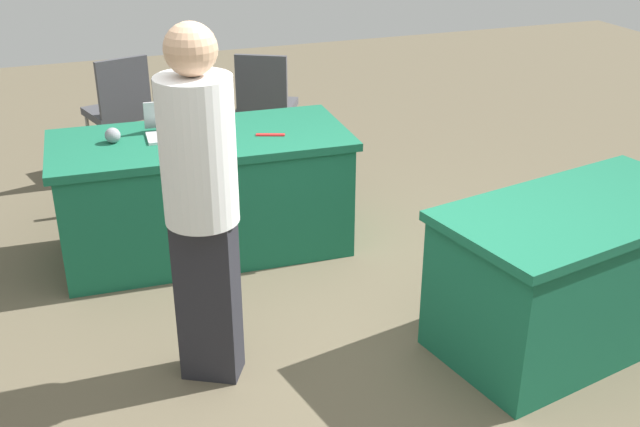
{
  "coord_description": "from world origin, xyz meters",
  "views": [
    {
      "loc": [
        1.21,
        2.87,
        2.35
      ],
      "look_at": [
        0.15,
        -0.04,
        0.9
      ],
      "focal_mm": 42.64,
      "sensor_mm": 36.0,
      "label": 1
    }
  ],
  "objects_px": {
    "chair_near_front": "(120,106)",
    "chair_aisle": "(266,101)",
    "yarn_ball": "(113,135)",
    "person_presenter": "(201,194)",
    "chair_tucked_left": "(182,126)",
    "table_mid_right": "(575,273)",
    "table_foreground": "(204,193)",
    "laptop_silver": "(172,129)",
    "scissors_red": "(270,135)"
  },
  "relations": [
    {
      "from": "laptop_silver",
      "to": "person_presenter",
      "type": "bearing_deg",
      "value": 88.71
    },
    {
      "from": "chair_near_front",
      "to": "chair_tucked_left",
      "type": "xyz_separation_m",
      "value": [
        -0.38,
        0.63,
        -0.01
      ]
    },
    {
      "from": "table_mid_right",
      "to": "scissors_red",
      "type": "relative_size",
      "value": 9.0
    },
    {
      "from": "table_mid_right",
      "to": "chair_tucked_left",
      "type": "bearing_deg",
      "value": -59.28
    },
    {
      "from": "table_foreground",
      "to": "scissors_red",
      "type": "height_order",
      "value": "scissors_red"
    },
    {
      "from": "chair_near_front",
      "to": "laptop_silver",
      "type": "height_order",
      "value": "laptop_silver"
    },
    {
      "from": "table_mid_right",
      "to": "laptop_silver",
      "type": "distance_m",
      "value": 2.53
    },
    {
      "from": "table_mid_right",
      "to": "yarn_ball",
      "type": "bearing_deg",
      "value": -39.67
    },
    {
      "from": "chair_aisle",
      "to": "yarn_ball",
      "type": "xyz_separation_m",
      "value": [
        1.33,
        1.28,
        0.28
      ]
    },
    {
      "from": "chair_aisle",
      "to": "laptop_silver",
      "type": "height_order",
      "value": "laptop_silver"
    },
    {
      "from": "table_foreground",
      "to": "laptop_silver",
      "type": "xyz_separation_m",
      "value": [
        0.16,
        -0.09,
        0.43
      ]
    },
    {
      "from": "chair_tucked_left",
      "to": "table_foreground",
      "type": "bearing_deg",
      "value": -93.94
    },
    {
      "from": "person_presenter",
      "to": "yarn_ball",
      "type": "height_order",
      "value": "person_presenter"
    },
    {
      "from": "table_mid_right",
      "to": "laptop_silver",
      "type": "bearing_deg",
      "value": -45.26
    },
    {
      "from": "table_mid_right",
      "to": "chair_tucked_left",
      "type": "distance_m",
      "value": 3.05
    },
    {
      "from": "chair_tucked_left",
      "to": "scissors_red",
      "type": "bearing_deg",
      "value": -71.74
    },
    {
      "from": "chair_tucked_left",
      "to": "person_presenter",
      "type": "bearing_deg",
      "value": -98.94
    },
    {
      "from": "table_foreground",
      "to": "table_mid_right",
      "type": "bearing_deg",
      "value": 133.49
    },
    {
      "from": "chair_aisle",
      "to": "table_foreground",
      "type": "bearing_deg",
      "value": -92.08
    },
    {
      "from": "chair_aisle",
      "to": "person_presenter",
      "type": "relative_size",
      "value": 0.55
    },
    {
      "from": "chair_aisle",
      "to": "chair_tucked_left",
      "type": "bearing_deg",
      "value": -122.41
    },
    {
      "from": "chair_near_front",
      "to": "yarn_ball",
      "type": "height_order",
      "value": "chair_near_front"
    },
    {
      "from": "chair_near_front",
      "to": "scissors_red",
      "type": "bearing_deg",
      "value": -82.43
    },
    {
      "from": "table_foreground",
      "to": "chair_aisle",
      "type": "height_order",
      "value": "chair_aisle"
    },
    {
      "from": "chair_aisle",
      "to": "chair_near_front",
      "type": "bearing_deg",
      "value": -161.45
    },
    {
      "from": "chair_near_front",
      "to": "scissors_red",
      "type": "relative_size",
      "value": 5.39
    },
    {
      "from": "chair_tucked_left",
      "to": "person_presenter",
      "type": "height_order",
      "value": "person_presenter"
    },
    {
      "from": "chair_aisle",
      "to": "laptop_silver",
      "type": "distance_m",
      "value": 1.62
    },
    {
      "from": "chair_aisle",
      "to": "scissors_red",
      "type": "relative_size",
      "value": 5.3
    },
    {
      "from": "chair_near_front",
      "to": "chair_tucked_left",
      "type": "bearing_deg",
      "value": -75.47
    },
    {
      "from": "chair_near_front",
      "to": "chair_aisle",
      "type": "height_order",
      "value": "chair_near_front"
    },
    {
      "from": "chair_near_front",
      "to": "scissors_red",
      "type": "distance_m",
      "value": 1.87
    },
    {
      "from": "chair_tucked_left",
      "to": "scissors_red",
      "type": "xyz_separation_m",
      "value": [
        -0.38,
        1.06,
        0.23
      ]
    },
    {
      "from": "chair_aisle",
      "to": "yarn_ball",
      "type": "height_order",
      "value": "chair_aisle"
    },
    {
      "from": "table_foreground",
      "to": "table_mid_right",
      "type": "height_order",
      "value": "same"
    },
    {
      "from": "person_presenter",
      "to": "scissors_red",
      "type": "bearing_deg",
      "value": 89.88
    },
    {
      "from": "laptop_silver",
      "to": "scissors_red",
      "type": "distance_m",
      "value": 0.62
    },
    {
      "from": "chair_near_front",
      "to": "chair_tucked_left",
      "type": "height_order",
      "value": "chair_near_front"
    },
    {
      "from": "yarn_ball",
      "to": "chair_near_front",
      "type": "bearing_deg",
      "value": -96.99
    },
    {
      "from": "chair_aisle",
      "to": "table_mid_right",
      "type": "bearing_deg",
      "value": -46.61
    },
    {
      "from": "chair_near_front",
      "to": "person_presenter",
      "type": "distance_m",
      "value": 2.94
    },
    {
      "from": "table_foreground",
      "to": "chair_tucked_left",
      "type": "relative_size",
      "value": 1.98
    },
    {
      "from": "yarn_ball",
      "to": "chair_aisle",
      "type": "bearing_deg",
      "value": -136.09
    },
    {
      "from": "person_presenter",
      "to": "laptop_silver",
      "type": "distance_m",
      "value": 1.44
    },
    {
      "from": "person_presenter",
      "to": "chair_aisle",
      "type": "bearing_deg",
      "value": 97.47
    },
    {
      "from": "chair_near_front",
      "to": "chair_tucked_left",
      "type": "distance_m",
      "value": 0.74
    },
    {
      "from": "person_presenter",
      "to": "laptop_silver",
      "type": "height_order",
      "value": "person_presenter"
    },
    {
      "from": "yarn_ball",
      "to": "scissors_red",
      "type": "bearing_deg",
      "value": 167.99
    },
    {
      "from": "person_presenter",
      "to": "laptop_silver",
      "type": "bearing_deg",
      "value": 114.97
    },
    {
      "from": "yarn_ball",
      "to": "scissors_red",
      "type": "xyz_separation_m",
      "value": [
        -0.94,
        0.2,
        -0.04
      ]
    }
  ]
}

